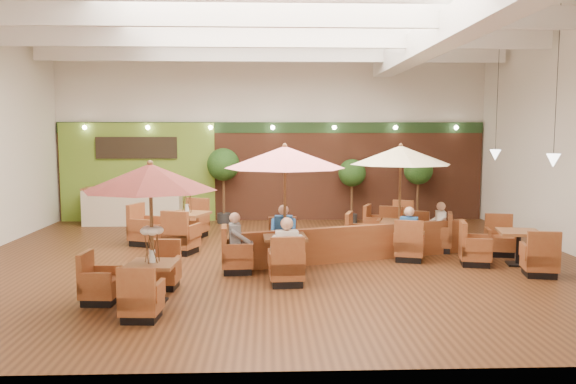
{
  "coord_description": "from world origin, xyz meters",
  "views": [
    {
      "loc": [
        -0.19,
        -12.51,
        2.87
      ],
      "look_at": [
        0.3,
        0.5,
        1.5
      ],
      "focal_mm": 35.0,
      "sensor_mm": 36.0,
      "label": 1
    }
  ],
  "objects_px": {
    "table_1": "(282,180)",
    "diner_0": "(286,245)",
    "table_5": "(400,226)",
    "diner_1": "(283,228)",
    "table_0": "(148,201)",
    "table_2": "(400,178)",
    "topiary_0": "(223,167)",
    "table_4": "(506,249)",
    "diner_2": "(237,237)",
    "booth_divider": "(357,243)",
    "topiary_1": "(352,175)",
    "table_3": "(176,227)",
    "service_counter": "(133,206)",
    "diner_4": "(439,221)",
    "diner_3": "(409,228)",
    "topiary_2": "(418,173)"
  },
  "relations": [
    {
      "from": "table_1",
      "to": "diner_0",
      "type": "relative_size",
      "value": 3.14
    },
    {
      "from": "table_5",
      "to": "diner_1",
      "type": "xyz_separation_m",
      "value": [
        -3.25,
        -2.65,
        0.42
      ]
    },
    {
      "from": "table_0",
      "to": "table_5",
      "type": "distance_m",
      "value": 8.07
    },
    {
      "from": "table_2",
      "to": "topiary_0",
      "type": "relative_size",
      "value": 1.13
    },
    {
      "from": "table_1",
      "to": "diner_0",
      "type": "bearing_deg",
      "value": -89.58
    },
    {
      "from": "table_4",
      "to": "table_5",
      "type": "xyz_separation_m",
      "value": [
        -1.58,
        3.16,
        -0.02
      ]
    },
    {
      "from": "table_1",
      "to": "table_5",
      "type": "distance_m",
      "value": 5.16
    },
    {
      "from": "table_1",
      "to": "table_4",
      "type": "height_order",
      "value": "table_1"
    },
    {
      "from": "table_5",
      "to": "diner_2",
      "type": "bearing_deg",
      "value": -115.98
    },
    {
      "from": "diner_1",
      "to": "booth_divider",
      "type": "bearing_deg",
      "value": -174.9
    },
    {
      "from": "table_0",
      "to": "topiary_1",
      "type": "bearing_deg",
      "value": 64.86
    },
    {
      "from": "booth_divider",
      "to": "table_3",
      "type": "height_order",
      "value": "table_3"
    },
    {
      "from": "service_counter",
      "to": "table_1",
      "type": "relative_size",
      "value": 1.13
    },
    {
      "from": "booth_divider",
      "to": "table_3",
      "type": "bearing_deg",
      "value": 138.08
    },
    {
      "from": "table_4",
      "to": "diner_0",
      "type": "distance_m",
      "value": 5.06
    },
    {
      "from": "topiary_0",
      "to": "topiary_1",
      "type": "height_order",
      "value": "topiary_0"
    },
    {
      "from": "table_0",
      "to": "table_4",
      "type": "bearing_deg",
      "value": 22.98
    },
    {
      "from": "service_counter",
      "to": "diner_0",
      "type": "bearing_deg",
      "value": -57.66
    },
    {
      "from": "topiary_1",
      "to": "diner_2",
      "type": "xyz_separation_m",
      "value": [
        -3.33,
        -6.45,
        -0.77
      ]
    },
    {
      "from": "service_counter",
      "to": "topiary_0",
      "type": "xyz_separation_m",
      "value": [
        2.83,
        0.2,
        1.2
      ]
    },
    {
      "from": "table_5",
      "to": "topiary_0",
      "type": "bearing_deg",
      "value": 173.91
    },
    {
      "from": "topiary_0",
      "to": "diner_2",
      "type": "bearing_deg",
      "value": -83.18
    },
    {
      "from": "diner_4",
      "to": "booth_divider",
      "type": "bearing_deg",
      "value": 122.45
    },
    {
      "from": "diner_2",
      "to": "diner_3",
      "type": "height_order",
      "value": "diner_2"
    },
    {
      "from": "topiary_2",
      "to": "diner_4",
      "type": "height_order",
      "value": "topiary_2"
    },
    {
      "from": "table_0",
      "to": "table_1",
      "type": "height_order",
      "value": "table_1"
    },
    {
      "from": "topiary_1",
      "to": "topiary_2",
      "type": "height_order",
      "value": "topiary_2"
    },
    {
      "from": "table_3",
      "to": "topiary_2",
      "type": "distance_m",
      "value": 8.07
    },
    {
      "from": "service_counter",
      "to": "diner_1",
      "type": "bearing_deg",
      "value": -49.07
    },
    {
      "from": "diner_1",
      "to": "table_3",
      "type": "bearing_deg",
      "value": -32.83
    },
    {
      "from": "table_3",
      "to": "topiary_2",
      "type": "bearing_deg",
      "value": 46.54
    },
    {
      "from": "table_0",
      "to": "booth_divider",
      "type": "bearing_deg",
      "value": 40.99
    },
    {
      "from": "table_0",
      "to": "table_3",
      "type": "height_order",
      "value": "table_0"
    },
    {
      "from": "service_counter",
      "to": "diner_2",
      "type": "height_order",
      "value": "diner_2"
    },
    {
      "from": "topiary_1",
      "to": "diner_3",
      "type": "height_order",
      "value": "topiary_1"
    },
    {
      "from": "topiary_2",
      "to": "diner_3",
      "type": "xyz_separation_m",
      "value": [
        -1.67,
        -5.5,
        -0.85
      ]
    },
    {
      "from": "diner_2",
      "to": "booth_divider",
      "type": "bearing_deg",
      "value": 104.54
    },
    {
      "from": "table_2",
      "to": "table_4",
      "type": "bearing_deg",
      "value": -19.2
    },
    {
      "from": "topiary_2",
      "to": "service_counter",
      "type": "bearing_deg",
      "value": -178.74
    },
    {
      "from": "table_2",
      "to": "table_5",
      "type": "bearing_deg",
      "value": 92.86
    },
    {
      "from": "table_4",
      "to": "table_5",
      "type": "bearing_deg",
      "value": 128.57
    },
    {
      "from": "topiary_0",
      "to": "service_counter",
      "type": "bearing_deg",
      "value": -175.95
    },
    {
      "from": "booth_divider",
      "to": "table_3",
      "type": "distance_m",
      "value": 4.79
    },
    {
      "from": "diner_2",
      "to": "diner_3",
      "type": "bearing_deg",
      "value": 97.58
    },
    {
      "from": "service_counter",
      "to": "booth_divider",
      "type": "distance_m",
      "value": 8.14
    },
    {
      "from": "booth_divider",
      "to": "diner_4",
      "type": "height_order",
      "value": "diner_4"
    },
    {
      "from": "topiary_0",
      "to": "diner_2",
      "type": "relative_size",
      "value": 3.0
    },
    {
      "from": "diner_3",
      "to": "table_0",
      "type": "bearing_deg",
      "value": -127.35
    },
    {
      "from": "topiary_0",
      "to": "table_2",
      "type": "bearing_deg",
      "value": -44.76
    },
    {
      "from": "service_counter",
      "to": "diner_2",
      "type": "xyz_separation_m",
      "value": [
        3.6,
        -6.25,
        0.17
      ]
    }
  ]
}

